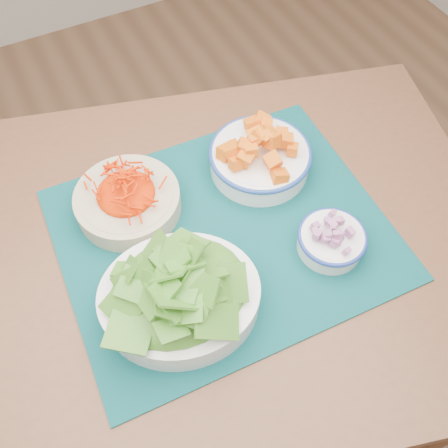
% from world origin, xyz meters
% --- Properties ---
extents(ground, '(4.00, 4.00, 0.00)m').
position_xyz_m(ground, '(0.00, 0.00, 0.00)').
color(ground, '#966848').
rests_on(ground, ground).
extents(table, '(1.35, 1.08, 0.75)m').
position_xyz_m(table, '(-0.16, 0.15, 0.65)').
color(table, brown).
rests_on(table, ground).
extents(placemat, '(0.60, 0.50, 0.00)m').
position_xyz_m(placemat, '(-0.07, 0.14, 0.75)').
color(placemat, '#032D2F').
rests_on(placemat, table).
extents(carrot_bowl, '(0.25, 0.25, 0.07)m').
position_xyz_m(carrot_bowl, '(-0.21, 0.27, 0.79)').
color(carrot_bowl, '#C8B895').
rests_on(carrot_bowl, placemat).
extents(squash_bowl, '(0.21, 0.21, 0.10)m').
position_xyz_m(squash_bowl, '(0.06, 0.25, 0.80)').
color(squash_bowl, white).
rests_on(squash_bowl, placemat).
extents(lettuce_bowl, '(0.31, 0.29, 0.12)m').
position_xyz_m(lettuce_bowl, '(-0.20, 0.05, 0.81)').
color(lettuce_bowl, white).
rests_on(lettuce_bowl, placemat).
extents(onion_bowl, '(0.14, 0.14, 0.06)m').
position_xyz_m(onion_bowl, '(0.08, 0.03, 0.78)').
color(onion_bowl, white).
rests_on(onion_bowl, placemat).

